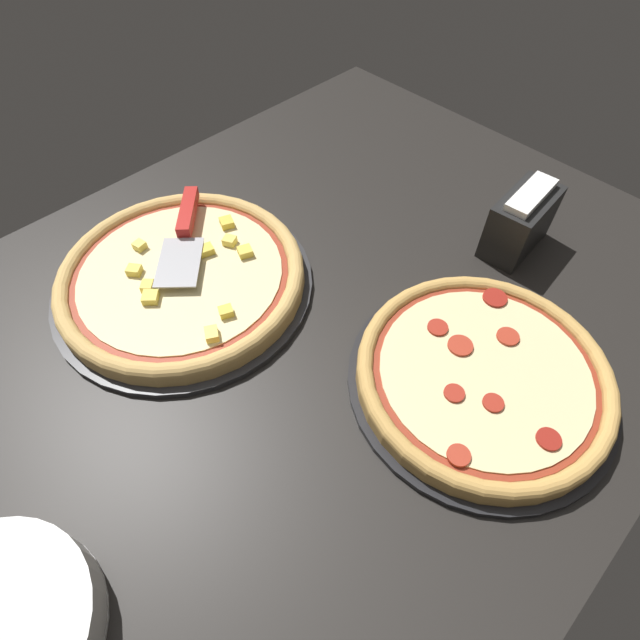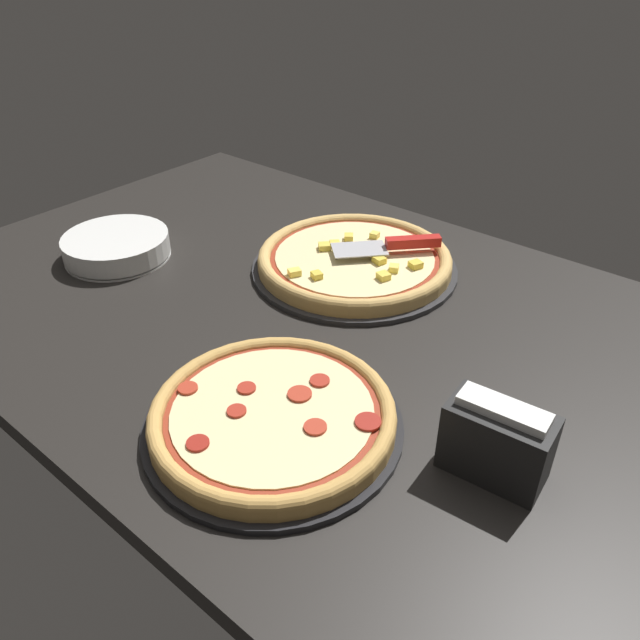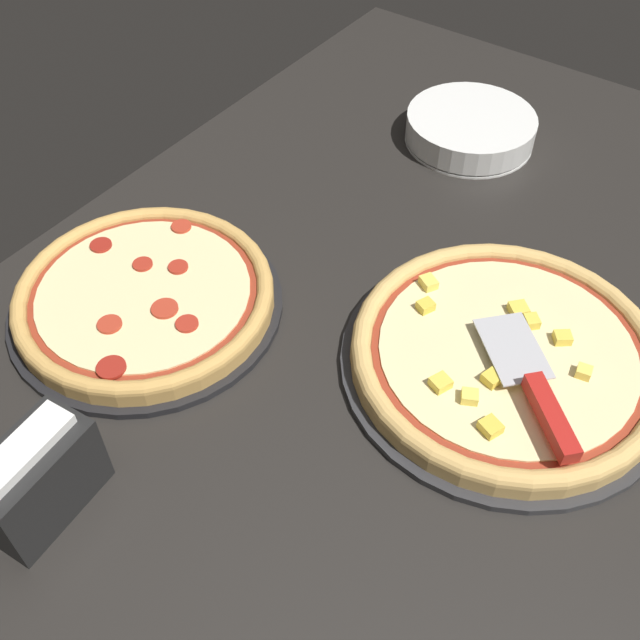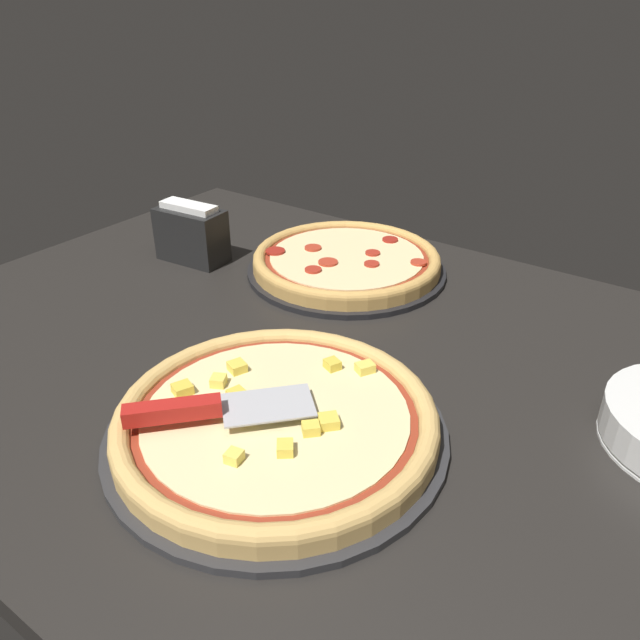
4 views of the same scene
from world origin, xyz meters
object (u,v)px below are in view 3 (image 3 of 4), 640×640
at_px(serving_spatula, 540,398).
at_px(plate_stack, 470,129).
at_px(pizza_back, 144,295).
at_px(napkin_holder, 37,479).
at_px(pizza_front, 508,352).

xyz_separation_m(serving_spatula, plate_stack, (0.48, 0.34, -0.03)).
xyz_separation_m(pizza_back, serving_spatula, (0.13, -0.50, 0.03)).
relative_size(serving_spatula, napkin_holder, 1.38).
bearing_deg(napkin_holder, serving_spatula, -43.52).
relative_size(pizza_front, plate_stack, 1.79).
height_order(pizza_front, pizza_back, pizza_front).
relative_size(pizza_front, serving_spatula, 2.05).
distance_m(serving_spatula, napkin_holder, 0.55).
bearing_deg(pizza_back, napkin_holder, -155.82).
distance_m(pizza_back, serving_spatula, 0.52).
height_order(pizza_back, plate_stack, plate_stack).
distance_m(plate_stack, napkin_holder, 0.88).
height_order(serving_spatula, plate_stack, serving_spatula).
bearing_deg(serving_spatula, pizza_back, 104.22).
xyz_separation_m(pizza_front, plate_stack, (0.41, 0.27, -0.00)).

